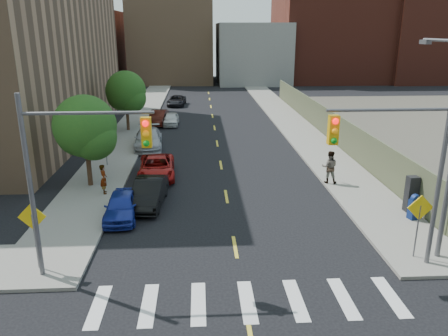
{
  "coord_description": "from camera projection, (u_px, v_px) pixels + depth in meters",
  "views": [
    {
      "loc": [
        -1.47,
        -8.94,
        9.02
      ],
      "look_at": [
        -0.19,
        13.04,
        2.0
      ],
      "focal_mm": 35.0,
      "sensor_mm": 36.0,
      "label": 1
    }
  ],
  "objects": [
    {
      "name": "sidewalk_nw",
      "position": [
        144.0,
        110.0,
        50.34
      ],
      "size": [
        3.5,
        73.0,
        0.15
      ],
      "primitive_type": "cube",
      "color": "gray",
      "rests_on": "ground"
    },
    {
      "name": "sidewalk_ne",
      "position": [
        277.0,
        109.0,
        51.2
      ],
      "size": [
        3.5,
        73.0,
        0.15
      ],
      "primitive_type": "cube",
      "color": "gray",
      "rests_on": "ground"
    },
    {
      "name": "fence_north",
      "position": [
        326.0,
        122.0,
        38.11
      ],
      "size": [
        0.12,
        44.0,
        2.5
      ],
      "primitive_type": "cube",
      "color": "#585E42",
      "rests_on": "ground"
    },
    {
      "name": "bg_bldg_west",
      "position": [
        78.0,
        48.0,
        74.86
      ],
      "size": [
        14.0,
        18.0,
        12.0
      ],
      "primitive_type": "cube",
      "color": "#592319",
      "rests_on": "ground"
    },
    {
      "name": "bg_bldg_midwest",
      "position": [
        172.0,
        38.0,
        77.19
      ],
      "size": [
        14.0,
        16.0,
        15.0
      ],
      "primitive_type": "cube",
      "color": "#8C6B4C",
      "rests_on": "ground"
    },
    {
      "name": "bg_bldg_center",
      "position": [
        252.0,
        53.0,
        76.82
      ],
      "size": [
        12.0,
        16.0,
        10.0
      ],
      "primitive_type": "cube",
      "color": "gray",
      "rests_on": "ground"
    },
    {
      "name": "bg_bldg_east",
      "position": [
        328.0,
        35.0,
        78.59
      ],
      "size": [
        18.0,
        18.0,
        16.0
      ],
      "primitive_type": "cube",
      "color": "#592319",
      "rests_on": "ground"
    },
    {
      "name": "bg_bldg_fareast",
      "position": [
        420.0,
        29.0,
        77.27
      ],
      "size": [
        14.0,
        16.0,
        18.0
      ],
      "primitive_type": "cube",
      "color": "#592319",
      "rests_on": "ground"
    },
    {
      "name": "signal_nw",
      "position": [
        71.0,
        163.0,
        15.32
      ],
      "size": [
        4.59,
        0.3,
        7.0
      ],
      "color": "#59595E",
      "rests_on": "ground"
    },
    {
      "name": "signal_ne",
      "position": [
        403.0,
        158.0,
        15.99
      ],
      "size": [
        4.59,
        0.3,
        7.0
      ],
      "color": "#59595E",
      "rests_on": "ground"
    },
    {
      "name": "warn_sign_nw",
      "position": [
        33.0,
        224.0,
        16.47
      ],
      "size": [
        1.06,
        0.06,
        2.83
      ],
      "color": "#59595E",
      "rests_on": "ground"
    },
    {
      "name": "warn_sign_ne",
      "position": [
        419.0,
        215.0,
        17.3
      ],
      "size": [
        1.06,
        0.06,
        2.83
      ],
      "color": "#59595E",
      "rests_on": "ground"
    },
    {
      "name": "warn_sign_midwest",
      "position": [
        105.0,
        139.0,
        29.31
      ],
      "size": [
        1.06,
        0.06,
        2.83
      ],
      "color": "#59595E",
      "rests_on": "ground"
    },
    {
      "name": "tree_west_near",
      "position": [
        85.0,
        130.0,
        25.09
      ],
      "size": [
        3.66,
        3.64,
        5.52
      ],
      "color": "#332114",
      "rests_on": "ground"
    },
    {
      "name": "tree_west_far",
      "position": [
        126.0,
        93.0,
        39.35
      ],
      "size": [
        3.66,
        3.64,
        5.52
      ],
      "color": "#332114",
      "rests_on": "ground"
    },
    {
      "name": "parked_car_blue",
      "position": [
        122.0,
        206.0,
        21.66
      ],
      "size": [
        1.68,
        3.88,
        1.3
      ],
      "primitive_type": "imported",
      "rotation": [
        0.0,
        0.0,
        0.04
      ],
      "color": "navy",
      "rests_on": "ground"
    },
    {
      "name": "parked_car_black",
      "position": [
        149.0,
        193.0,
        23.25
      ],
      "size": [
        1.86,
        4.43,
        1.42
      ],
      "primitive_type": "imported",
      "rotation": [
        0.0,
        0.0,
        -0.08
      ],
      "color": "black",
      "rests_on": "ground"
    },
    {
      "name": "parked_car_red",
      "position": [
        157.0,
        167.0,
        27.65
      ],
      "size": [
        2.51,
        4.94,
        1.34
      ],
      "primitive_type": "imported",
      "rotation": [
        0.0,
        0.0,
        0.06
      ],
      "color": "#A41210",
      "rests_on": "ground"
    },
    {
      "name": "parked_car_silver",
      "position": [
        148.0,
        139.0,
        34.48
      ],
      "size": [
        2.48,
        5.32,
        1.5
      ],
      "primitive_type": "imported",
      "rotation": [
        0.0,
        0.0,
        0.07
      ],
      "color": "#ABAEB3",
      "rests_on": "ground"
    },
    {
      "name": "parked_car_white",
      "position": [
        171.0,
        119.0,
        42.7
      ],
      "size": [
        1.52,
        3.64,
        1.23
      ],
      "primitive_type": "imported",
      "rotation": [
        0.0,
        0.0,
        -0.02
      ],
      "color": "silver",
      "rests_on": "ground"
    },
    {
      "name": "parked_car_maroon",
      "position": [
        158.0,
        118.0,
        43.03
      ],
      "size": [
        1.84,
        4.34,
        1.39
      ],
      "primitive_type": "imported",
      "rotation": [
        0.0,
        0.0,
        -0.09
      ],
      "color": "#3B120B",
      "rests_on": "ground"
    },
    {
      "name": "parked_car_grey",
      "position": [
        177.0,
        101.0,
        53.83
      ],
      "size": [
        2.35,
        4.52,
        1.22
      ],
      "primitive_type": "imported",
      "rotation": [
        0.0,
        0.0,
        -0.08
      ],
      "color": "black",
      "rests_on": "ground"
    },
    {
      "name": "mailbox",
      "position": [
        415.0,
        207.0,
        21.23
      ],
      "size": [
        0.6,
        0.51,
        1.27
      ],
      "rotation": [
        0.0,
        0.0,
        0.25
      ],
      "color": "navy",
      "rests_on": "sidewalk_ne"
    },
    {
      "name": "payphone",
      "position": [
        411.0,
        194.0,
        22.06
      ],
      "size": [
        0.59,
        0.49,
        1.85
      ],
      "primitive_type": "cube",
      "rotation": [
        0.0,
        0.0,
        0.08
      ],
      "color": "black",
      "rests_on": "sidewalk_ne"
    },
    {
      "name": "pedestrian_west",
      "position": [
        104.0,
        179.0,
        24.46
      ],
      "size": [
        0.56,
        0.7,
        1.69
      ],
      "primitive_type": "imported",
      "rotation": [
        0.0,
        0.0,
        1.84
      ],
      "color": "gray",
      "rests_on": "sidewalk_nw"
    },
    {
      "name": "pedestrian_east",
      "position": [
        330.0,
        167.0,
        26.13
      ],
      "size": [
        1.12,
        0.97,
        1.98
      ],
      "primitive_type": "imported",
      "rotation": [
        0.0,
        0.0,
        2.88
      ],
      "color": "gray",
      "rests_on": "sidewalk_ne"
    }
  ]
}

